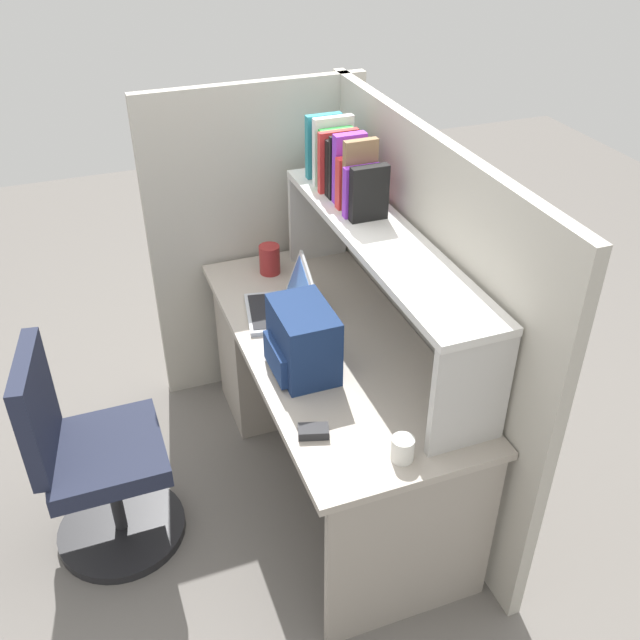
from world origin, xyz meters
TOP-DOWN VIEW (x-y plane):
  - ground_plane at (0.00, 0.00)m, footprint 8.00×8.00m
  - desk at (-0.39, 0.00)m, footprint 1.60×0.70m
  - cubicle_partition_rear at (0.00, 0.38)m, footprint 1.84×0.05m
  - cubicle_partition_left at (-0.85, -0.05)m, footprint 0.05×1.06m
  - overhead_hutch at (0.00, 0.20)m, footprint 1.44×0.28m
  - reference_books_on_shelf at (-0.38, 0.20)m, footprint 0.51×0.18m
  - laptop at (-0.27, -0.12)m, footprint 0.35×0.32m
  - backpack at (0.12, -0.17)m, footprint 0.30×0.23m
  - computer_mouse at (0.48, -0.25)m, footprint 0.09×0.12m
  - paper_cup at (0.69, -0.02)m, footprint 0.08×0.08m
  - snack_canister at (-0.63, -0.07)m, footprint 0.10×0.10m
  - office_chair at (0.01, -0.99)m, footprint 0.52×0.52m

SIDE VIEW (x-z plane):
  - ground_plane at x=0.00m, z-range 0.00..0.00m
  - office_chair at x=0.01m, z-range -0.07..0.86m
  - desk at x=-0.39m, z-range 0.04..0.77m
  - computer_mouse at x=0.48m, z-range 0.73..0.76m
  - paper_cup at x=0.69m, z-range 0.73..0.82m
  - cubicle_partition_rear at x=0.00m, z-range 0.00..1.55m
  - cubicle_partition_left at x=-0.85m, z-range 0.00..1.55m
  - laptop at x=-0.27m, z-range 0.67..0.89m
  - snack_canister at x=-0.63m, z-range 0.73..0.87m
  - backpack at x=0.12m, z-range 0.73..1.00m
  - overhead_hutch at x=0.00m, z-range 0.86..1.31m
  - reference_books_on_shelf at x=-0.38m, z-range 1.16..1.45m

